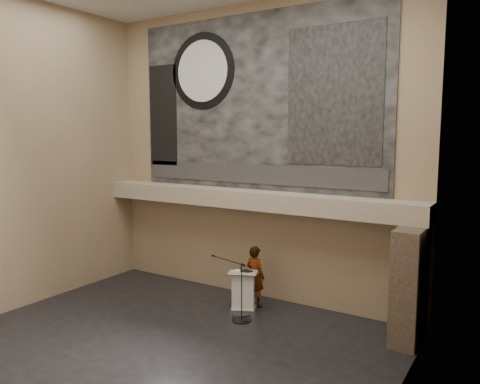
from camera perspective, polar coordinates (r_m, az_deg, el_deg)
The scene contains 19 objects.
floor at distance 11.43m, azimuth -8.97°, elevation -17.89°, with size 10.00×10.00×0.00m, color black.
wall_back at distance 13.63m, azimuth 1.79°, elevation 4.74°, with size 10.00×0.02×8.50m, color #91765C.
wall_left at distance 14.19m, azimuth -24.80°, elevation 4.18°, with size 0.02×8.00×8.50m, color #91765C.
wall_right at distance 8.01m, azimuth 18.54°, elevation 2.70°, with size 0.02×8.00×8.50m, color #91765C.
soffit at distance 13.41m, azimuth 0.91°, elevation -0.88°, with size 10.00×0.80×0.50m, color tan.
sprinkler_left at distance 14.29m, azimuth -4.70°, elevation -1.54°, with size 0.04×0.04×0.06m, color #B2893D.
sprinkler_right at distance 12.54m, azimuth 8.24°, elevation -2.81°, with size 0.04×0.04×0.06m, color #B2893D.
banner at distance 13.63m, azimuth 1.75°, elevation 10.84°, with size 8.00×0.05×5.00m, color black.
banner_text_strip at distance 13.61m, azimuth 1.63°, elevation 2.20°, with size 7.76×0.02×0.55m, color #2A2A2A.
banner_clock_rim at distance 14.68m, azimuth -4.60°, elevation 14.47°, with size 2.30×2.30×0.02m, color black.
banner_clock_face at distance 14.66m, azimuth -4.65°, elevation 14.48°, with size 1.84×1.84×0.02m, color silver.
banner_building_print at distance 12.56m, azimuth 11.35°, elevation 11.48°, with size 2.60×0.02×3.60m, color black.
banner_brick_print at distance 15.57m, azimuth -9.35°, elevation 9.18°, with size 1.10×0.02×3.20m, color black.
stone_pier at distance 11.67m, azimuth 19.97°, elevation -10.60°, with size 0.60×1.40×2.70m, color #3D3126.
lectern at distance 13.05m, azimuth 0.42°, elevation -11.95°, with size 0.91×0.80×1.14m.
binder at distance 12.82m, azimuth 0.81°, elevation -9.65°, with size 0.28×0.22×0.04m, color black.
papers at distance 12.92m, azimuth -0.36°, elevation -9.58°, with size 0.19×0.26×0.01m, color white.
speaker_person at distance 13.28m, azimuth 1.86°, elevation -10.22°, with size 0.63×0.41×1.72m, color white.
mic_stand at distance 12.52m, azimuth 0.07°, elevation -14.35°, with size 1.44×0.60×1.54m.
Camera 1 is at (6.86, -7.77, 4.82)m, focal length 35.00 mm.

